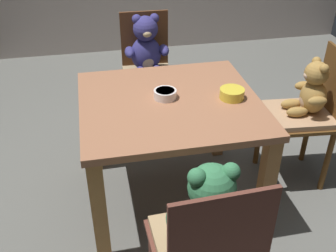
# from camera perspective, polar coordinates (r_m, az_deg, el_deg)

# --- Properties ---
(ground_plane) EXTENTS (5.20, 5.20, 0.04)m
(ground_plane) POSITION_cam_1_polar(r_m,az_deg,el_deg) (2.60, 0.22, -10.37)
(ground_plane) COLOR #62635D
(dining_table) EXTENTS (0.97, 0.90, 0.70)m
(dining_table) POSITION_cam_1_polar(r_m,az_deg,el_deg) (2.24, 0.25, 0.89)
(dining_table) COLOR #9F6747
(dining_table) RESTS_ON ground_plane
(teddy_chair_near_right) EXTENTS (0.43, 0.41, 0.88)m
(teddy_chair_near_right) POSITION_cam_1_polar(r_m,az_deg,el_deg) (2.59, 19.21, 2.93)
(teddy_chair_near_right) COLOR brown
(teddy_chair_near_right) RESTS_ON ground_plane
(teddy_chair_near_front) EXTENTS (0.43, 0.40, 0.91)m
(teddy_chair_near_front) POSITION_cam_1_polar(r_m,az_deg,el_deg) (1.59, 5.63, -14.31)
(teddy_chair_near_front) COLOR brown
(teddy_chair_near_front) RESTS_ON ground_plane
(teddy_chair_far_center) EXTENTS (0.39, 0.37, 0.92)m
(teddy_chair_far_center) POSITION_cam_1_polar(r_m,az_deg,el_deg) (2.96, -2.99, 9.64)
(teddy_chair_far_center) COLOR brown
(teddy_chair_far_center) RESTS_ON ground_plane
(porridge_bowl_white_center) EXTENTS (0.13, 0.13, 0.05)m
(porridge_bowl_white_center) POSITION_cam_1_polar(r_m,az_deg,el_deg) (2.19, -0.41, 4.57)
(porridge_bowl_white_center) COLOR silver
(porridge_bowl_white_center) RESTS_ON dining_table
(porridge_bowl_yellow_near_right) EXTENTS (0.13, 0.13, 0.05)m
(porridge_bowl_yellow_near_right) POSITION_cam_1_polar(r_m,az_deg,el_deg) (2.21, 9.07, 4.58)
(porridge_bowl_yellow_near_right) COLOR yellow
(porridge_bowl_yellow_near_right) RESTS_ON dining_table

